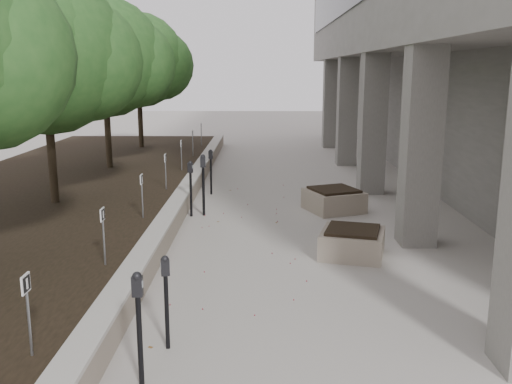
{
  "coord_description": "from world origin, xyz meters",
  "views": [
    {
      "loc": [
        0.21,
        -5.23,
        3.51
      ],
      "look_at": [
        0.1,
        5.82,
        1.12
      ],
      "focal_mm": 39.48,
      "sensor_mm": 36.0,
      "label": 1
    }
  ],
  "objects_px": {
    "crabapple_tree_5": "(139,80)",
    "parking_meter_1": "(139,330)",
    "parking_meter_2": "(166,303)",
    "parking_meter_4": "(191,189)",
    "crabapple_tree_4": "(105,83)",
    "parking_meter_5": "(211,172)",
    "planter_back": "(334,200)",
    "crabapple_tree_3": "(46,88)",
    "planter_front": "(352,242)",
    "parking_meter_3": "(203,185)"
  },
  "relations": [
    {
      "from": "crabapple_tree_5",
      "to": "parking_meter_1",
      "type": "xyz_separation_m",
      "value": [
        3.65,
        -17.44,
        -2.43
      ]
    },
    {
      "from": "parking_meter_2",
      "to": "parking_meter_4",
      "type": "relative_size",
      "value": 0.91
    },
    {
      "from": "crabapple_tree_4",
      "to": "parking_meter_1",
      "type": "bearing_deg",
      "value": -73.65
    },
    {
      "from": "parking_meter_5",
      "to": "planter_back",
      "type": "relative_size",
      "value": 1.05
    },
    {
      "from": "parking_meter_4",
      "to": "parking_meter_5",
      "type": "xyz_separation_m",
      "value": [
        0.27,
        2.51,
        -0.03
      ]
    },
    {
      "from": "crabapple_tree_3",
      "to": "planter_front",
      "type": "xyz_separation_m",
      "value": [
        6.77,
        -2.8,
        -2.85
      ]
    },
    {
      "from": "crabapple_tree_5",
      "to": "planter_back",
      "type": "bearing_deg",
      "value": -53.4
    },
    {
      "from": "crabapple_tree_4",
      "to": "planter_back",
      "type": "height_order",
      "value": "crabapple_tree_4"
    },
    {
      "from": "crabapple_tree_3",
      "to": "parking_meter_3",
      "type": "distance_m",
      "value": 4.29
    },
    {
      "from": "parking_meter_4",
      "to": "planter_front",
      "type": "xyz_separation_m",
      "value": [
        3.49,
        -2.97,
        -0.42
      ]
    },
    {
      "from": "parking_meter_1",
      "to": "planter_front",
      "type": "distance_m",
      "value": 5.61
    },
    {
      "from": "parking_meter_3",
      "to": "planter_back",
      "type": "bearing_deg",
      "value": 3.18
    },
    {
      "from": "crabapple_tree_3",
      "to": "planter_back",
      "type": "height_order",
      "value": "crabapple_tree_3"
    },
    {
      "from": "crabapple_tree_3",
      "to": "crabapple_tree_4",
      "type": "height_order",
      "value": "same"
    },
    {
      "from": "parking_meter_5",
      "to": "planter_front",
      "type": "xyz_separation_m",
      "value": [
        3.22,
        -5.48,
        -0.38
      ]
    },
    {
      "from": "crabapple_tree_4",
      "to": "crabapple_tree_5",
      "type": "relative_size",
      "value": 1.0
    },
    {
      "from": "parking_meter_1",
      "to": "parking_meter_2",
      "type": "relative_size",
      "value": 1.09
    },
    {
      "from": "parking_meter_1",
      "to": "planter_back",
      "type": "height_order",
      "value": "parking_meter_1"
    },
    {
      "from": "parking_meter_5",
      "to": "planter_front",
      "type": "height_order",
      "value": "parking_meter_5"
    },
    {
      "from": "crabapple_tree_4",
      "to": "parking_meter_3",
      "type": "xyz_separation_m",
      "value": [
        3.58,
        -4.73,
        -2.36
      ]
    },
    {
      "from": "parking_meter_5",
      "to": "planter_back",
      "type": "height_order",
      "value": "parking_meter_5"
    },
    {
      "from": "crabapple_tree_5",
      "to": "parking_meter_4",
      "type": "xyz_separation_m",
      "value": [
        3.28,
        -9.83,
        -2.43
      ]
    },
    {
      "from": "parking_meter_5",
      "to": "planter_back",
      "type": "bearing_deg",
      "value": -16.61
    },
    {
      "from": "parking_meter_1",
      "to": "planter_front",
      "type": "relative_size",
      "value": 1.17
    },
    {
      "from": "planter_front",
      "to": "planter_back",
      "type": "relative_size",
      "value": 0.93
    },
    {
      "from": "crabapple_tree_3",
      "to": "parking_meter_5",
      "type": "bearing_deg",
      "value": 37.05
    },
    {
      "from": "planter_back",
      "to": "parking_meter_2",
      "type": "bearing_deg",
      "value": -112.58
    },
    {
      "from": "crabapple_tree_5",
      "to": "parking_meter_1",
      "type": "bearing_deg",
      "value": -78.18
    },
    {
      "from": "crabapple_tree_3",
      "to": "parking_meter_4",
      "type": "relative_size",
      "value": 3.94
    },
    {
      "from": "crabapple_tree_5",
      "to": "planter_back",
      "type": "xyz_separation_m",
      "value": [
        6.85,
        -9.23,
        -2.83
      ]
    },
    {
      "from": "crabapple_tree_5",
      "to": "crabapple_tree_3",
      "type": "bearing_deg",
      "value": -90.0
    },
    {
      "from": "crabapple_tree_4",
      "to": "parking_meter_1",
      "type": "relative_size",
      "value": 3.97
    },
    {
      "from": "crabapple_tree_4",
      "to": "crabapple_tree_3",
      "type": "bearing_deg",
      "value": -90.0
    },
    {
      "from": "parking_meter_5",
      "to": "parking_meter_1",
      "type": "bearing_deg",
      "value": -76.04
    },
    {
      "from": "parking_meter_2",
      "to": "planter_back",
      "type": "bearing_deg",
      "value": 52.82
    },
    {
      "from": "crabapple_tree_4",
      "to": "planter_back",
      "type": "relative_size",
      "value": 4.34
    },
    {
      "from": "parking_meter_3",
      "to": "crabapple_tree_4",
      "type": "bearing_deg",
      "value": 121.45
    },
    {
      "from": "planter_front",
      "to": "parking_meter_3",
      "type": "bearing_deg",
      "value": 136.11
    },
    {
      "from": "parking_meter_1",
      "to": "parking_meter_5",
      "type": "bearing_deg",
      "value": 90.58
    },
    {
      "from": "crabapple_tree_3",
      "to": "parking_meter_3",
      "type": "bearing_deg",
      "value": 4.23
    },
    {
      "from": "parking_meter_2",
      "to": "planter_back",
      "type": "xyz_separation_m",
      "value": [
        3.05,
        7.33,
        -0.34
      ]
    },
    {
      "from": "parking_meter_5",
      "to": "parking_meter_2",
      "type": "bearing_deg",
      "value": -75.04
    },
    {
      "from": "parking_meter_1",
      "to": "parking_meter_5",
      "type": "height_order",
      "value": "parking_meter_1"
    },
    {
      "from": "crabapple_tree_3",
      "to": "parking_meter_2",
      "type": "distance_m",
      "value": 7.98
    },
    {
      "from": "parking_meter_3",
      "to": "planter_front",
      "type": "xyz_separation_m",
      "value": [
        3.19,
        -3.06,
        -0.49
      ]
    },
    {
      "from": "crabapple_tree_5",
      "to": "planter_front",
      "type": "xyz_separation_m",
      "value": [
        6.77,
        -12.8,
        -2.85
      ]
    },
    {
      "from": "parking_meter_1",
      "to": "parking_meter_2",
      "type": "height_order",
      "value": "parking_meter_1"
    },
    {
      "from": "parking_meter_3",
      "to": "parking_meter_4",
      "type": "bearing_deg",
      "value": -168.29
    },
    {
      "from": "crabapple_tree_3",
      "to": "parking_meter_1",
      "type": "relative_size",
      "value": 3.97
    },
    {
      "from": "crabapple_tree_4",
      "to": "parking_meter_2",
      "type": "xyz_separation_m",
      "value": [
        3.8,
        -11.56,
        -2.49
      ]
    }
  ]
}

